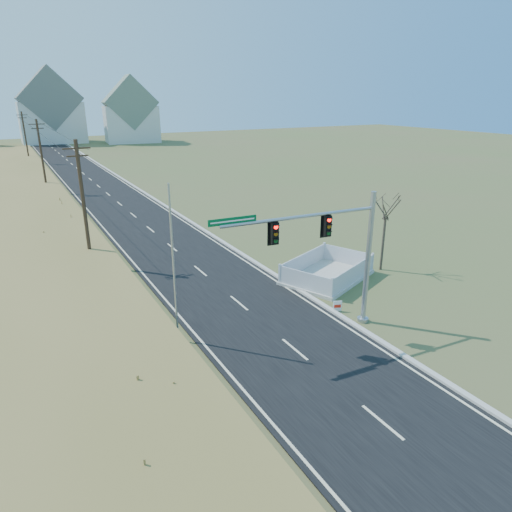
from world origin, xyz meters
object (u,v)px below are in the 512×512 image
at_px(traffic_signal_mast, 339,250).
at_px(bare_tree, 387,205).
at_px(fence_enclosure, 327,275).
at_px(flagpole, 175,282).
at_px(open_sign, 337,306).

height_order(traffic_signal_mast, bare_tree, traffic_signal_mast).
bearing_deg(fence_enclosure, flagpole, 170.97).
height_order(fence_enclosure, open_sign, fence_enclosure).
distance_m(traffic_signal_mast, open_sign, 4.60).
xyz_separation_m(flagpole, bare_tree, (16.08, 2.47, 1.50)).
xyz_separation_m(traffic_signal_mast, open_sign, (1.40, 1.52, -4.11)).
bearing_deg(flagpole, traffic_signal_mast, -20.01).
height_order(fence_enclosure, flagpole, flagpole).
bearing_deg(traffic_signal_mast, fence_enclosure, 59.50).
height_order(fence_enclosure, bare_tree, bare_tree).
relative_size(flagpole, bare_tree, 1.38).
distance_m(flagpole, bare_tree, 16.33).
height_order(open_sign, flagpole, flagpole).
relative_size(open_sign, bare_tree, 0.11).
bearing_deg(open_sign, bare_tree, 50.36).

